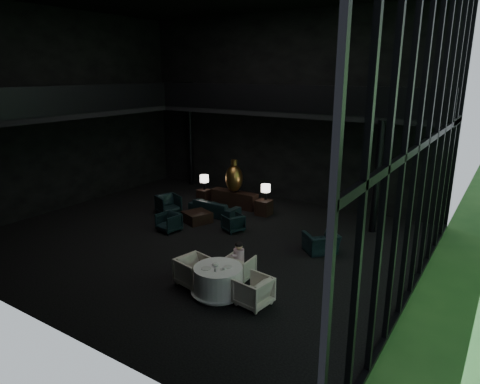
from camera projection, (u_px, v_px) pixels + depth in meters
The scene contains 34 objects.
floor at pixel (199, 239), 14.77m from camera, with size 14.00×12.00×0.02m, color black.
wall_back at pixel (283, 109), 18.53m from camera, with size 14.00×0.04×8.00m, color black.
wall_front at pixel (14, 150), 8.85m from camera, with size 14.00×0.04×8.00m, color black.
wall_left at pixel (61, 112), 17.36m from camera, with size 0.04×12.00×8.00m, color black.
curtain_wall at pixel (428, 141), 10.04m from camera, with size 0.20×12.00×8.00m, color black, non-canonical shape.
mezzanine_left at pixel (77, 113), 16.84m from camera, with size 2.00×12.00×0.25m, color black.
mezzanine_back at pixel (293, 112), 17.20m from camera, with size 12.00×2.00×0.25m, color black.
railing_left at pixel (92, 98), 16.15m from camera, with size 0.06×12.00×1.00m, color black.
railing_back at pixel (282, 98), 16.23m from camera, with size 12.00×0.06×1.00m, color black.
column_nw at pixel (190, 146), 21.45m from camera, with size 0.24×0.24×4.00m, color black.
column_ne at pixel (377, 178), 14.94m from camera, with size 0.24×0.24×4.00m, color black.
console at pixel (234, 199), 18.22m from camera, with size 2.13×0.49×0.68m, color black.
bronze_urn at pixel (234, 178), 17.96m from camera, with size 0.73×0.73×1.36m.
side_table_left at pixel (204, 195), 19.03m from camera, with size 0.48×0.48×0.53m, color black.
table_lamp_left at pixel (204, 179), 18.89m from camera, with size 0.39×0.39×0.65m.
side_table_right at pixel (264, 208), 17.19m from camera, with size 0.56×0.56×0.61m, color black.
table_lamp_right at pixel (266, 189), 17.08m from camera, with size 0.37×0.37×0.63m.
sofa at pixel (214, 205), 17.16m from camera, with size 2.09×0.61×0.82m, color black.
lounge_armchair_west at pixel (168, 203), 17.27m from camera, with size 0.92×0.86×0.95m, color black.
lounge_armchair_east at pixel (233, 223), 15.43m from camera, with size 0.59×0.56×0.61m, color black.
lounge_armchair_south at pixel (169, 222), 15.41m from camera, with size 0.68×0.64×0.70m, color black.
window_armchair at pixel (321, 241), 13.57m from camera, with size 0.92×0.60×0.81m, color black.
coffee_table at pixel (197, 217), 16.38m from camera, with size 0.91×0.91×0.40m, color black.
dining_table at pixel (218, 282), 11.05m from camera, with size 1.44×1.44×0.75m.
dining_chair_north at pixel (240, 267), 11.90m from camera, with size 0.66×0.62×0.68m, color beige.
dining_chair_east at pixel (253, 289), 10.50m from camera, with size 0.82×0.77×0.85m, color silver.
dining_chair_west at pixel (194, 269), 11.50m from camera, with size 0.90×0.84×0.93m, color silver.
child at pixel (239, 253), 11.76m from camera, with size 0.30×0.30×0.64m.
plate_a at pixel (206, 268), 10.86m from camera, with size 0.26×0.26×0.02m, color white.
plate_b at pixel (228, 267), 10.94m from camera, with size 0.21×0.21×0.01m, color white.
saucer at pixel (222, 269), 10.80m from camera, with size 0.14×0.14×0.01m, color white.
coffee_cup at pixel (224, 268), 10.79m from camera, with size 0.09×0.09×0.06m, color white.
cereal_bowl at pixel (215, 264), 10.99m from camera, with size 0.17×0.17×0.09m, color white.
cream_pot at pixel (215, 270), 10.70m from camera, with size 0.06×0.06×0.07m, color #99999E.
Camera 1 is at (8.70, -10.78, 5.57)m, focal length 32.00 mm.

